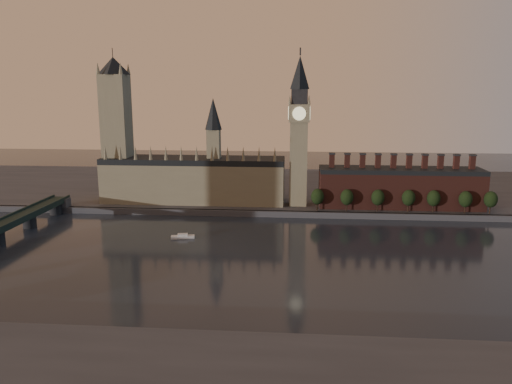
% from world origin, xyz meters
% --- Properties ---
extents(ground, '(900.00, 900.00, 0.00)m').
position_xyz_m(ground, '(0.00, 0.00, 0.00)').
color(ground, black).
rests_on(ground, ground).
extents(north_bank, '(900.00, 182.00, 4.00)m').
position_xyz_m(north_bank, '(0.00, 178.04, 2.00)').
color(north_bank, '#454449').
rests_on(north_bank, ground).
extents(palace_of_westminster, '(130.00, 30.30, 74.00)m').
position_xyz_m(palace_of_westminster, '(-64.41, 114.91, 21.63)').
color(palace_of_westminster, '#7D7459').
rests_on(palace_of_westminster, north_bank).
extents(victoria_tower, '(24.00, 24.00, 108.00)m').
position_xyz_m(victoria_tower, '(-120.00, 115.00, 59.09)').
color(victoria_tower, '#7D7459').
rests_on(victoria_tower, north_bank).
extents(big_ben, '(15.00, 15.00, 107.00)m').
position_xyz_m(big_ben, '(10.00, 110.00, 56.83)').
color(big_ben, '#7D7459').
rests_on(big_ben, north_bank).
extents(chimney_block, '(110.00, 25.00, 37.00)m').
position_xyz_m(chimney_block, '(80.00, 110.00, 17.82)').
color(chimney_block, '#4F241E').
rests_on(chimney_block, north_bank).
extents(embankment_tree_0, '(8.60, 8.60, 14.88)m').
position_xyz_m(embankment_tree_0, '(23.02, 93.91, 13.47)').
color(embankment_tree_0, black).
rests_on(embankment_tree_0, north_bank).
extents(embankment_tree_1, '(8.60, 8.60, 14.88)m').
position_xyz_m(embankment_tree_1, '(42.53, 93.86, 13.47)').
color(embankment_tree_1, black).
rests_on(embankment_tree_1, north_bank).
extents(embankment_tree_2, '(8.60, 8.60, 14.88)m').
position_xyz_m(embankment_tree_2, '(62.92, 94.48, 13.47)').
color(embankment_tree_2, black).
rests_on(embankment_tree_2, north_bank).
extents(embankment_tree_3, '(8.60, 8.60, 14.88)m').
position_xyz_m(embankment_tree_3, '(82.99, 95.13, 13.47)').
color(embankment_tree_3, black).
rests_on(embankment_tree_3, north_bank).
extents(embankment_tree_4, '(8.60, 8.60, 14.88)m').
position_xyz_m(embankment_tree_4, '(99.20, 95.03, 13.47)').
color(embankment_tree_4, black).
rests_on(embankment_tree_4, north_bank).
extents(embankment_tree_5, '(8.60, 8.60, 14.88)m').
position_xyz_m(embankment_tree_5, '(119.26, 93.91, 13.47)').
color(embankment_tree_5, black).
rests_on(embankment_tree_5, north_bank).
extents(embankment_tree_6, '(8.60, 8.60, 14.88)m').
position_xyz_m(embankment_tree_6, '(135.43, 94.43, 13.47)').
color(embankment_tree_6, black).
rests_on(embankment_tree_6, north_bank).
extents(river_boat, '(13.80, 6.29, 2.66)m').
position_xyz_m(river_boat, '(-55.83, 36.73, 1.02)').
color(river_boat, silver).
rests_on(river_boat, ground).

